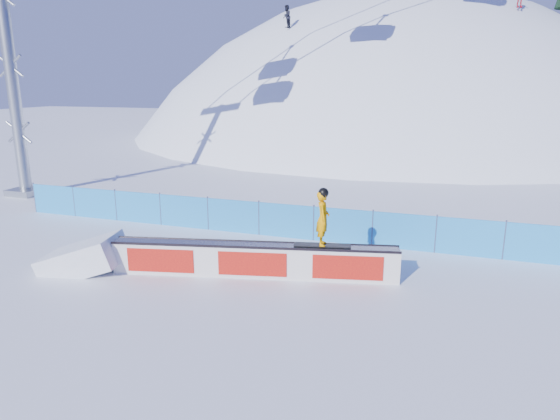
% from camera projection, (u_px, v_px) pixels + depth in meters
% --- Properties ---
extents(ground, '(160.00, 160.00, 0.00)m').
position_uv_depth(ground, '(234.00, 285.00, 13.36)').
color(ground, white).
rests_on(ground, ground).
extents(snow_hill, '(64.00, 64.00, 64.00)m').
position_uv_depth(snow_hill, '(388.00, 294.00, 56.39)').
color(snow_hill, white).
rests_on(snow_hill, ground).
extents(safety_fence, '(22.05, 0.05, 1.30)m').
position_uv_depth(safety_fence, '(286.00, 221.00, 17.34)').
color(safety_fence, '#2185D3').
rests_on(safety_fence, ground).
extents(rail_box, '(7.92, 2.29, 0.96)m').
position_uv_depth(rail_box, '(254.00, 260.00, 13.90)').
color(rail_box, silver).
rests_on(rail_box, ground).
extents(snow_ramp, '(2.60, 1.93, 1.46)m').
position_uv_depth(snow_ramp, '(85.00, 269.00, 14.53)').
color(snow_ramp, white).
rests_on(snow_ramp, ground).
extents(snowboarder, '(1.57, 0.62, 1.62)m').
position_uv_depth(snowboarder, '(323.00, 218.00, 13.39)').
color(snowboarder, black).
rests_on(snowboarder, rail_box).
extents(distant_skiers, '(22.45, 9.40, 8.15)m').
position_uv_depth(distant_skiers, '(419.00, 3.00, 38.07)').
color(distant_skiers, black).
rests_on(distant_skiers, ground).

